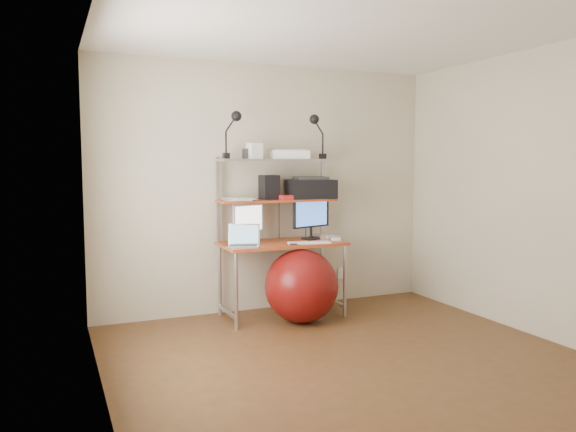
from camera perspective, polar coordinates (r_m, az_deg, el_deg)
name	(u,v)px	position (r m, az deg, el deg)	size (l,w,h in m)	color
room	(357,199)	(4.16, 7.07, 1.77)	(3.60, 3.60, 3.60)	brown
computer_desk	(280,220)	(5.53, -0.85, -0.36)	(1.20, 0.60, 1.57)	#A94620
wall_outlet	(341,273)	(6.24, 5.43, -5.81)	(0.08, 0.01, 0.12)	white
monitor_silver	(248,221)	(5.44, -4.04, -0.50)	(0.35, 0.18, 0.40)	#B4B4B9
monitor_black	(311,215)	(5.68, 2.36, 0.05)	(0.46, 0.20, 0.48)	black
laptop	(244,242)	(5.23, -4.51, -2.61)	(0.36, 0.33, 0.26)	silver
keyboard	(309,243)	(5.42, 2.17, -2.71)	(0.41, 0.12, 0.01)	white
mouse	(336,239)	(5.63, 4.89, -2.36)	(0.08, 0.05, 0.02)	white
mac_mini	(327,236)	(5.79, 4.03, -2.05)	(0.22, 0.22, 0.04)	silver
phone	(293,243)	(5.38, 0.51, -2.78)	(0.07, 0.12, 0.01)	black
printer	(311,188)	(5.71, 2.32, 2.84)	(0.50, 0.37, 0.22)	black
nas_cube	(269,187)	(5.56, -1.93, 2.94)	(0.16, 0.16, 0.24)	black
red_box	(288,197)	(5.52, 0.00, 1.90)	(0.16, 0.11, 0.04)	red
scanner	(290,154)	(5.63, 0.18, 6.29)	(0.41, 0.32, 0.10)	white
box_white	(254,151)	(5.45, -3.43, 6.61)	(0.13, 0.11, 0.15)	white
box_grey	(249,154)	(5.47, -4.02, 6.33)	(0.10, 0.10, 0.10)	#2E2E31
clip_lamp_left	(234,124)	(5.35, -5.49, 9.30)	(0.18, 0.10, 0.45)	black
clip_lamp_right	(316,127)	(5.69, 2.87, 9.06)	(0.18, 0.10, 0.44)	black
exercise_ball	(301,286)	(5.35, 1.37, -7.13)	(0.70, 0.70, 0.70)	maroon
paper_stack	(240,199)	(5.43, -4.95, 1.72)	(0.33, 0.43, 0.02)	white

